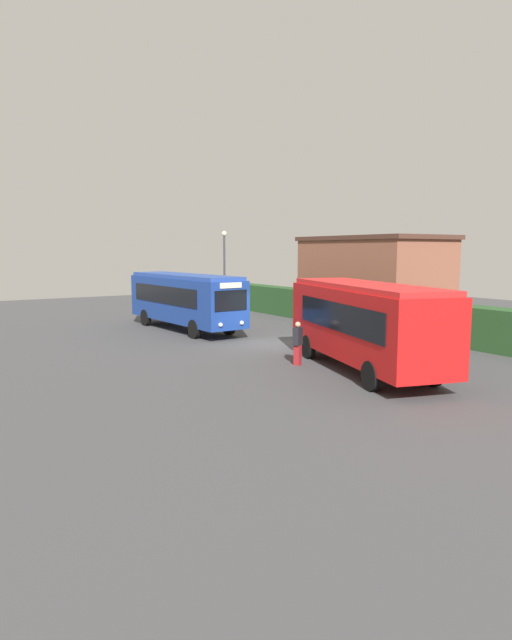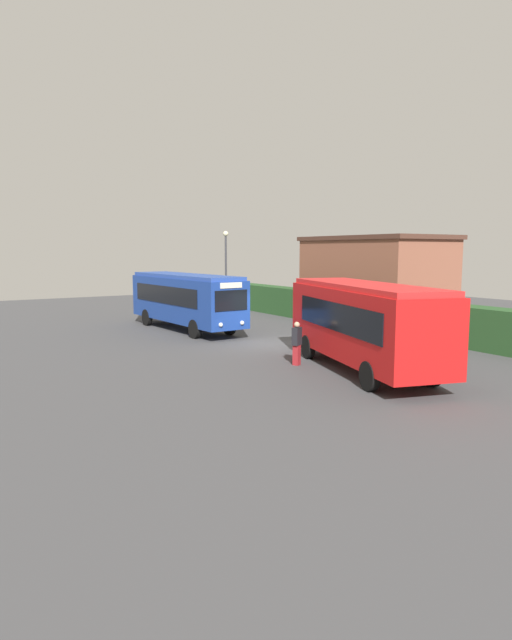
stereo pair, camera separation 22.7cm
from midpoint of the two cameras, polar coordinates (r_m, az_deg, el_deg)
name	(u,v)px [view 1 (the left image)]	position (r m, az deg, el deg)	size (l,w,h in m)	color
ground_plane	(266,343)	(26.79, 0.81, -2.50)	(64.00, 64.00, 0.00)	#424244
bus_blue	(185,298)	(31.41, -7.75, 2.30)	(10.01, 2.89, 3.23)	navy
bus_red	(364,321)	(20.88, 11.07, -0.12)	(9.39, 4.98, 3.35)	red
person_left	(298,342)	(21.71, 4.12, -2.35)	(0.41, 0.48, 1.76)	maroon
person_center	(457,357)	(20.22, 20.10, -3.68)	(0.49, 0.33, 1.66)	#4C6B47
hedge_row	(379,314)	(31.53, 12.66, 0.61)	(44.00, 1.47, 1.96)	#264C24
depot_building	(373,275)	(39.74, 12.10, 4.63)	(10.41, 6.28, 5.59)	brown
lamppost	(224,264)	(37.08, -3.53, 5.90)	(0.36, 0.36, 5.89)	#38383D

